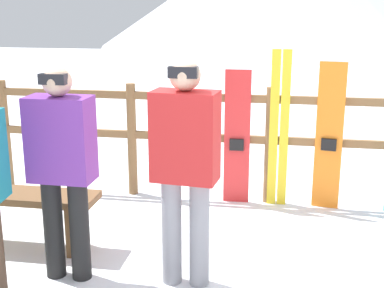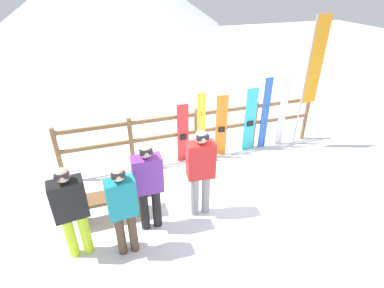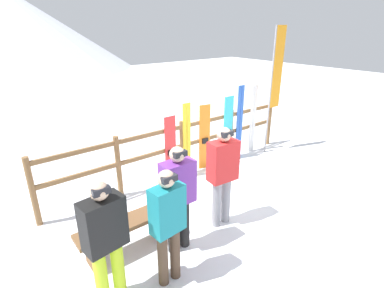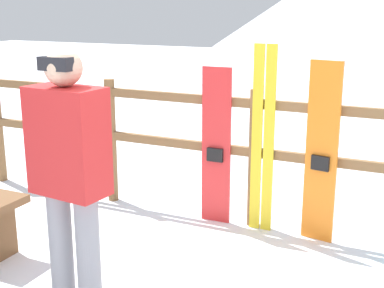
{
  "view_description": "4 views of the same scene",
  "coord_description": "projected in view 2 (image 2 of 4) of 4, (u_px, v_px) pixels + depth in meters",
  "views": [
    {
      "loc": [
        0.12,
        -3.7,
        2.04
      ],
      "look_at": [
        -0.65,
        0.74,
        0.85
      ],
      "focal_mm": 50.0,
      "sensor_mm": 36.0,
      "label": 1
    },
    {
      "loc": [
        -1.97,
        -4.01,
        3.82
      ],
      "look_at": [
        -0.38,
        0.86,
        0.87
      ],
      "focal_mm": 28.0,
      "sensor_mm": 36.0,
      "label": 2
    },
    {
      "loc": [
        -3.51,
        -3.13,
        3.08
      ],
      "look_at": [
        -0.42,
        0.81,
        1.09
      ],
      "focal_mm": 28.0,
      "sensor_mm": 36.0,
      "label": 3
    },
    {
      "loc": [
        1.41,
        -2.57,
        1.92
      ],
      "look_at": [
        -0.27,
        1.0,
        0.88
      ],
      "focal_mm": 50.0,
      "sensor_mm": 36.0,
      "label": 4
    }
  ],
  "objects": [
    {
      "name": "rental_flag",
      "position": [
        312.0,
        71.0,
        6.62
      ],
      "size": [
        0.4,
        0.04,
        3.09
      ],
      "color": "#99999E",
      "rests_on": "ground"
    },
    {
      "name": "person_red",
      "position": [
        201.0,
        168.0,
        5.0
      ],
      "size": [
        0.48,
        0.3,
        1.68
      ],
      "color": "gray",
      "rests_on": "ground"
    },
    {
      "name": "ground_plane",
      "position": [
        225.0,
        201.0,
        5.74
      ],
      "size": [
        40.0,
        40.0,
        0.0
      ],
      "primitive_type": "plane",
      "color": "white"
    },
    {
      "name": "snowboard_red",
      "position": [
        183.0,
        134.0,
        6.65
      ],
      "size": [
        0.27,
        0.06,
        1.4
      ],
      "color": "red",
      "rests_on": "ground"
    },
    {
      "name": "snowboard_orange",
      "position": [
        221.0,
        126.0,
        6.87
      ],
      "size": [
        0.27,
        0.09,
        1.5
      ],
      "color": "orange",
      "rests_on": "ground"
    },
    {
      "name": "bench",
      "position": [
        110.0,
        201.0,
        5.19
      ],
      "size": [
        1.4,
        0.36,
        0.5
      ],
      "color": "brown",
      "rests_on": "ground"
    },
    {
      "name": "fence",
      "position": [
        196.0,
        129.0,
        6.77
      ],
      "size": [
        6.0,
        0.1,
        1.22
      ],
      "color": "brown",
      "rests_on": "ground"
    },
    {
      "name": "snowboard_cyan",
      "position": [
        250.0,
        120.0,
        7.05
      ],
      "size": [
        0.29,
        0.06,
        1.58
      ],
      "color": "#2DBFCC",
      "rests_on": "ground"
    },
    {
      "name": "ski_pair_yellow",
      "position": [
        201.0,
        127.0,
        6.71
      ],
      "size": [
        0.19,
        0.02,
        1.61
      ],
      "color": "yellow",
      "rests_on": "ground"
    },
    {
      "name": "ski_pair_blue",
      "position": [
        265.0,
        114.0,
        7.1
      ],
      "size": [
        0.19,
        0.02,
        1.79
      ],
      "color": "blue",
      "rests_on": "ground"
    },
    {
      "name": "ski_pair_white",
      "position": [
        283.0,
        112.0,
        7.24
      ],
      "size": [
        0.2,
        0.02,
        1.75
      ],
      "color": "white",
      "rests_on": "ground"
    },
    {
      "name": "person_purple",
      "position": [
        148.0,
        183.0,
        4.73
      ],
      "size": [
        0.47,
        0.26,
        1.62
      ],
      "color": "black",
      "rests_on": "ground"
    },
    {
      "name": "person_teal",
      "position": [
        123.0,
        206.0,
        4.27
      ],
      "size": [
        0.43,
        0.26,
        1.58
      ],
      "color": "#4C3828",
      "rests_on": "ground"
    },
    {
      "name": "person_black",
      "position": [
        71.0,
        208.0,
        4.24
      ],
      "size": [
        0.49,
        0.31,
        1.59
      ],
      "color": "#B7D826",
      "rests_on": "ground"
    }
  ]
}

